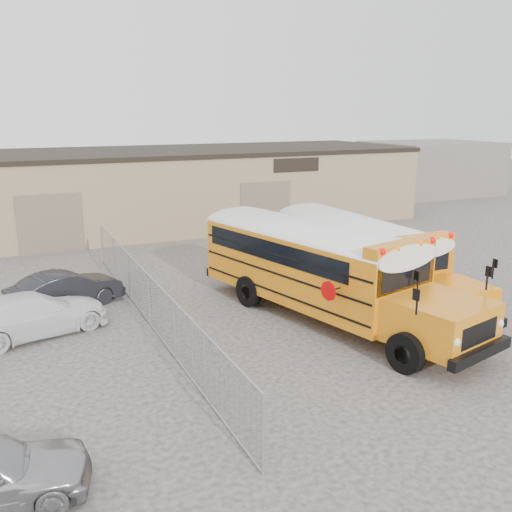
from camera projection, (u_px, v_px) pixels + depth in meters
name	position (u px, v px, depth m)	size (l,w,h in m)	color
ground	(349.00, 328.00, 19.03)	(120.00, 120.00, 0.00)	#33312F
warehouse	(175.00, 186.00, 36.07)	(30.20, 10.20, 4.67)	#8D7257
chainlink_fence	(149.00, 300.00, 19.05)	(0.07, 18.07, 1.81)	#989BA1
distant_building_right	(430.00, 168.00, 49.26)	(10.00, 8.00, 4.40)	gray
school_bus_left	(209.00, 231.00, 24.87)	(5.40, 11.66, 3.32)	orange
school_bus_right	(285.00, 223.00, 27.41)	(3.21, 10.52, 3.06)	orange
tarp_bundle	(386.00, 291.00, 20.22)	(1.25, 1.19, 1.62)	black
car_white	(33.00, 314.00, 18.25)	(1.95, 4.80, 1.39)	white
car_dark	(66.00, 290.00, 20.81)	(1.44, 4.12, 1.36)	black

